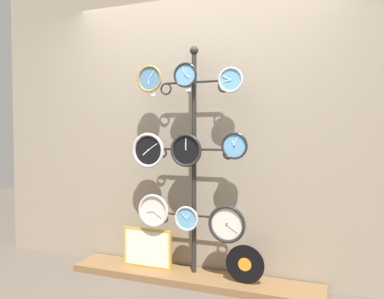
% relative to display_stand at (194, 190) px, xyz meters
% --- Properties ---
extents(ground_plane, '(12.00, 12.00, 0.00)m').
position_rel_display_stand_xyz_m(ground_plane, '(-0.00, -0.41, -0.78)').
color(ground_plane, brown).
extents(shop_wall, '(4.40, 0.04, 2.80)m').
position_rel_display_stand_xyz_m(shop_wall, '(-0.00, 0.16, 0.62)').
color(shop_wall, gray).
rests_on(shop_wall, ground_plane).
extents(low_shelf, '(2.20, 0.36, 0.06)m').
position_rel_display_stand_xyz_m(low_shelf, '(-0.00, -0.06, -0.75)').
color(low_shelf, brown).
rests_on(low_shelf, ground_plane).
extents(display_stand, '(0.70, 0.33, 2.02)m').
position_rel_display_stand_xyz_m(display_stand, '(0.00, 0.00, 0.00)').
color(display_stand, '#282623').
rests_on(display_stand, ground_plane).
extents(clock_top_left, '(0.24, 0.04, 0.24)m').
position_rel_display_stand_xyz_m(clock_top_left, '(-0.38, -0.08, 0.96)').
color(clock_top_left, '#4C84B2').
extents(clock_top_center, '(0.21, 0.04, 0.21)m').
position_rel_display_stand_xyz_m(clock_top_center, '(-0.04, -0.09, 0.98)').
color(clock_top_center, '#60A8DB').
extents(clock_top_right, '(0.21, 0.04, 0.21)m').
position_rel_display_stand_xyz_m(clock_top_right, '(0.34, -0.07, 0.92)').
color(clock_top_right, '#60A8DB').
extents(clock_middle_left, '(0.31, 0.04, 0.31)m').
position_rel_display_stand_xyz_m(clock_middle_left, '(-0.39, -0.10, 0.34)').
color(clock_middle_left, black).
extents(clock_middle_center, '(0.28, 0.04, 0.28)m').
position_rel_display_stand_xyz_m(clock_middle_center, '(-0.04, -0.09, 0.34)').
color(clock_middle_center, black).
extents(clock_middle_right, '(0.22, 0.04, 0.22)m').
position_rel_display_stand_xyz_m(clock_middle_right, '(0.38, -0.10, 0.39)').
color(clock_middle_right, '#60A8DB').
extents(clock_bottom_left, '(0.29, 0.04, 0.29)m').
position_rel_display_stand_xyz_m(clock_bottom_left, '(-0.34, -0.11, -0.19)').
color(clock_bottom_left, silver).
extents(clock_bottom_center, '(0.21, 0.04, 0.21)m').
position_rel_display_stand_xyz_m(clock_bottom_center, '(-0.03, -0.09, -0.24)').
color(clock_bottom_center, '#60A8DB').
extents(clock_bottom_right, '(0.31, 0.04, 0.31)m').
position_rel_display_stand_xyz_m(clock_bottom_right, '(0.33, -0.12, -0.25)').
color(clock_bottom_right, silver).
extents(vinyl_record, '(0.32, 0.01, 0.32)m').
position_rel_display_stand_xyz_m(vinyl_record, '(0.47, -0.09, -0.57)').
color(vinyl_record, black).
rests_on(vinyl_record, low_shelf).
extents(picture_frame, '(0.48, 0.02, 0.36)m').
position_rel_display_stand_xyz_m(picture_frame, '(-0.43, -0.06, -0.55)').
color(picture_frame, gold).
rests_on(picture_frame, low_shelf).
extents(price_tag_upper, '(0.04, 0.00, 0.03)m').
position_rel_display_stand_xyz_m(price_tag_upper, '(-0.35, -0.08, 0.83)').
color(price_tag_upper, white).
extents(price_tag_mid, '(0.04, 0.00, 0.03)m').
position_rel_display_stand_xyz_m(price_tag_mid, '(-0.01, -0.09, 0.85)').
color(price_tag_mid, white).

